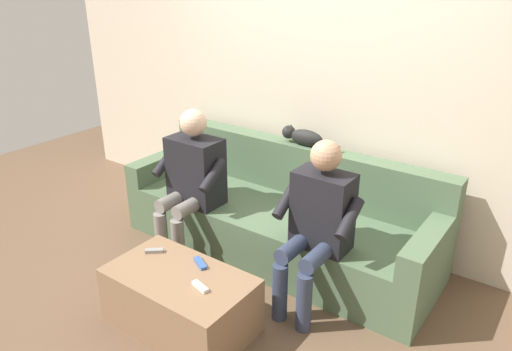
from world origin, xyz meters
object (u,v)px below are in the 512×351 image
cat_on_backrest (303,136)px  remote_blue (200,263)px  remote_white (200,287)px  person_right_seated (192,175)px  coffee_table (181,300)px  remote_gray (154,251)px  couch (280,218)px  person_left_seated (318,219)px

cat_on_backrest → remote_blue: cat_on_backrest is taller
remote_white → remote_blue: size_ratio=0.90×
person_right_seated → remote_white: person_right_seated is taller
remote_blue → cat_on_backrest: bearing=-61.8°
coffee_table → remote_gray: bearing=-16.3°
remote_gray → person_right_seated: bearing=-108.5°
remote_blue → remote_gray: size_ratio=1.19×
coffee_table → remote_white: remote_white is taller
cat_on_backrest → remote_gray: bearing=76.3°
cat_on_backrest → remote_blue: bearing=90.9°
couch → remote_white: bearing=99.8°
couch → person_left_seated: person_left_seated is taller
person_left_seated → remote_blue: (0.53, 0.55, -0.24)m
cat_on_backrest → remote_white: (-0.19, 1.45, -0.50)m
couch → person_left_seated: (-0.56, 0.43, 0.36)m
couch → cat_on_backrest: cat_on_backrest is taller
remote_white → cat_on_backrest: bearing=111.6°
coffee_table → person_left_seated: (-0.56, -0.71, 0.45)m
remote_white → coffee_table: bearing=-172.7°
coffee_table → person_right_seated: bearing=-52.9°
person_left_seated → remote_blue: 0.80m
remote_gray → coffee_table: bearing=124.2°
couch → remote_gray: (0.31, 1.05, 0.11)m
person_left_seated → remote_gray: bearing=35.4°
remote_white → person_right_seated: bearing=149.1°
person_right_seated → coffee_table: bearing=127.1°
person_left_seated → cat_on_backrest: size_ratio=2.25×
couch → remote_white: size_ratio=19.96×
couch → cat_on_backrest: (-0.01, -0.29, 0.61)m
person_left_seated → person_right_seated: (1.13, -0.03, 0.01)m
person_left_seated → remote_gray: 1.10m
person_right_seated → remote_blue: person_right_seated is taller
couch → remote_gray: size_ratio=21.42×
coffee_table → remote_gray: 0.38m
couch → coffee_table: bearing=90.0°
remote_white → remote_gray: 0.52m
remote_blue → person_left_seated: bearing=-106.5°
person_left_seated → cat_on_backrest: bearing=-52.4°
person_right_seated → remote_gray: bearing=111.1°
person_left_seated → remote_blue: size_ratio=8.21×
couch → person_left_seated: size_ratio=2.19×
person_right_seated → person_left_seated: bearing=178.4°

